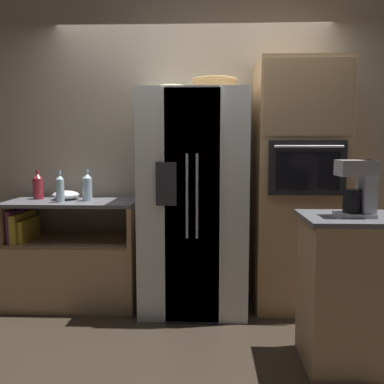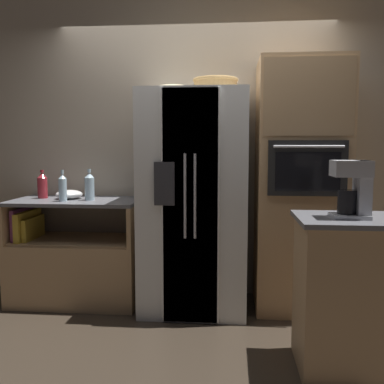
{
  "view_description": "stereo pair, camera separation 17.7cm",
  "coord_description": "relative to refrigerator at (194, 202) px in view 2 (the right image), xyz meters",
  "views": [
    {
      "loc": [
        0.15,
        -3.56,
        1.39
      ],
      "look_at": [
        0.01,
        -0.04,
        1.02
      ],
      "focal_mm": 40.0,
      "sensor_mm": 36.0,
      "label": 1
    },
    {
      "loc": [
        0.33,
        -3.55,
        1.39
      ],
      "look_at": [
        0.01,
        -0.04,
        1.02
      ],
      "focal_mm": 40.0,
      "sensor_mm": 36.0,
      "label": 2
    }
  ],
  "objects": [
    {
      "name": "ground_plane",
      "position": [
        -0.02,
        -0.04,
        -0.92
      ],
      "size": [
        20.0,
        20.0,
        0.0
      ],
      "primitive_type": "plane",
      "color": "#382D23"
    },
    {
      "name": "wall_back",
      "position": [
        -0.02,
        0.41,
        0.48
      ],
      "size": [
        12.0,
        0.06,
        2.8
      ],
      "color": "tan",
      "rests_on": "ground_plane"
    },
    {
      "name": "counter_left",
      "position": [
        -1.07,
        0.07,
        -0.59
      ],
      "size": [
        1.13,
        0.63,
        0.92
      ],
      "color": "tan",
      "rests_on": "ground_plane"
    },
    {
      "name": "refrigerator",
      "position": [
        0.0,
        0.0,
        0.0
      ],
      "size": [
        0.88,
        0.79,
        1.85
      ],
      "color": "white",
      "rests_on": "ground_plane"
    },
    {
      "name": "wall_oven",
      "position": [
        0.89,
        0.07,
        0.13
      ],
      "size": [
        0.73,
        0.68,
        2.1
      ],
      "color": "tan",
      "rests_on": "ground_plane"
    },
    {
      "name": "island_counter",
      "position": [
        1.02,
        -0.96,
        -0.44
      ],
      "size": [
        0.63,
        0.56,
        0.97
      ],
      "color": "tan",
      "rests_on": "ground_plane"
    },
    {
      "name": "wicker_basket",
      "position": [
        0.17,
        0.06,
        0.98
      ],
      "size": [
        0.38,
        0.38,
        0.11
      ],
      "color": "tan",
      "rests_on": "refrigerator"
    },
    {
      "name": "fruit_bowl",
      "position": [
        -0.18,
        0.04,
        0.95
      ],
      "size": [
        0.31,
        0.31,
        0.06
      ],
      "color": "beige",
      "rests_on": "refrigerator"
    },
    {
      "name": "bottle_tall",
      "position": [
        -1.13,
        -0.06,
        0.12
      ],
      "size": [
        0.07,
        0.07,
        0.27
      ],
      "color": "silver",
      "rests_on": "counter_left"
    },
    {
      "name": "bottle_short",
      "position": [
        -1.4,
        0.14,
        0.12
      ],
      "size": [
        0.09,
        0.09,
        0.26
      ],
      "color": "maroon",
      "rests_on": "counter_left"
    },
    {
      "name": "bottle_wide",
      "position": [
        -0.93,
        0.04,
        0.12
      ],
      "size": [
        0.08,
        0.08,
        0.27
      ],
      "color": "silver",
      "rests_on": "counter_left"
    },
    {
      "name": "mixing_bowl",
      "position": [
        -1.14,
        0.11,
        0.04
      ],
      "size": [
        0.24,
        0.24,
        0.08
      ],
      "color": "white",
      "rests_on": "counter_left"
    },
    {
      "name": "coffee_maker",
      "position": [
        1.04,
        -0.99,
        0.23
      ],
      "size": [
        0.21,
        0.19,
        0.35
      ],
      "color": "#B2B2B7",
      "rests_on": "island_counter"
    }
  ]
}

